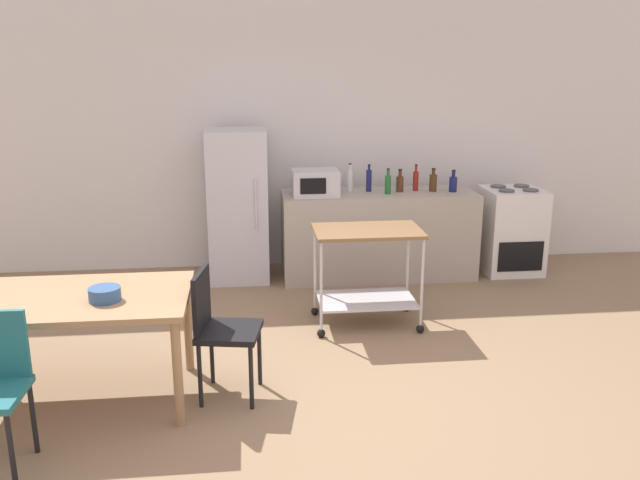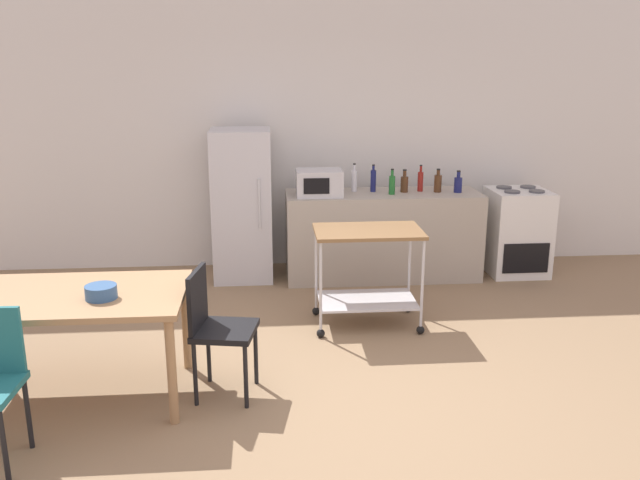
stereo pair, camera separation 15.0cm
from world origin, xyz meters
The scene contains 17 objects.
ground_plane centered at (0.00, 0.00, 0.00)m, with size 12.00×12.00×0.00m, color #8C7051.
back_wall centered at (0.00, 3.20, 1.45)m, with size 8.40×0.12×2.90m, color silver.
kitchen_counter centered at (0.90, 2.60, 0.45)m, with size 2.00×0.64×0.90m, color #A89E8E.
dining_table centered at (-1.60, 0.20, 0.67)m, with size 1.50×0.90×0.75m.
chair_black centered at (-0.66, 0.17, 0.52)m, with size 0.47×0.47×0.89m.
stove_oven centered at (2.35, 2.62, 0.45)m, with size 0.60×0.61×0.92m.
refrigerator centered at (-0.55, 2.70, 0.78)m, with size 0.60×0.63×1.55m.
kitchen_cart centered at (0.54, 1.31, 0.57)m, with size 0.91×0.57×0.85m.
microwave centered at (0.23, 2.51, 1.03)m, with size 0.46×0.35×0.26m.
bottle_sesame_oil centered at (0.61, 2.70, 1.02)m, with size 0.06×0.06×0.29m.
bottle_soy_sauce centered at (0.80, 2.68, 1.02)m, with size 0.06×0.06×0.28m.
bottle_wine centered at (0.97, 2.52, 1.00)m, with size 0.06×0.06×0.26m.
bottle_olive_oil centered at (1.12, 2.62, 0.99)m, with size 0.08×0.08×0.24m.
bottle_vinegar centered at (1.29, 2.66, 1.01)m, with size 0.06×0.06×0.27m.
bottle_hot_sauce centered at (1.46, 2.60, 1.00)m, with size 0.08×0.08×0.24m.
bottle_soda centered at (1.67, 2.56, 0.99)m, with size 0.08×0.08×0.23m.
fruit_bowl centered at (-1.37, 0.09, 0.79)m, with size 0.20×0.20×0.09m, color #33598C.
Camera 2 is at (-0.30, -4.00, 2.24)m, focal length 37.19 mm.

